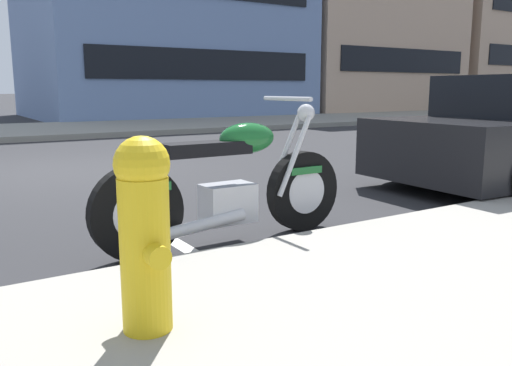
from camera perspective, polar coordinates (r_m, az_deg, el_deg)
ground_plane at (r=8.22m, az=-20.82°, el=1.17°), size 260.00×260.00×0.00m
sidewalk_far_curb at (r=20.52m, az=9.26°, el=6.94°), size 120.00×5.00×0.14m
parking_stall_stripe at (r=4.22m, az=-8.82°, el=-6.34°), size 0.12×2.20×0.01m
parked_motorcycle at (r=4.06m, az=-2.82°, el=-0.52°), size 2.16×0.62×1.14m
fire_hydrant at (r=2.32m, az=-12.06°, el=-4.98°), size 0.24×0.36×0.87m
townhouse_behind_pole at (r=24.26m, az=-10.62°, el=18.40°), size 10.69×9.28×9.43m
townhouse_near_left at (r=30.67m, az=8.04°, el=18.58°), size 9.59×11.24×11.41m
townhouse_far_uphill at (r=38.54m, az=21.10°, el=18.05°), size 10.34×11.11×13.76m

